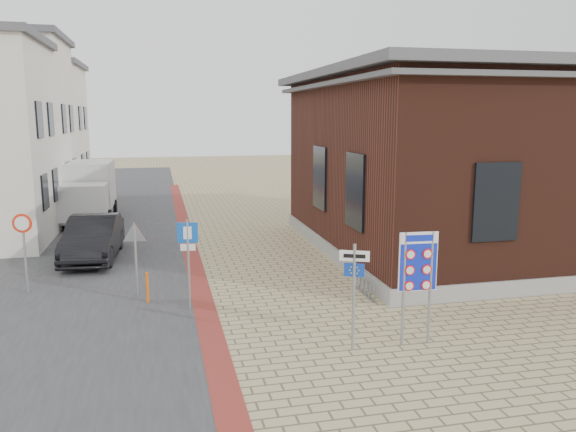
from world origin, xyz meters
name	(u,v)px	position (x,y,z in m)	size (l,w,h in m)	color
ground	(293,329)	(0.00, 0.00, 0.00)	(120.00, 120.00, 0.00)	tan
road_strip	(109,224)	(-5.50, 15.00, 0.01)	(7.00, 60.00, 0.02)	#38383A
curb_strip	(189,243)	(-2.00, 10.00, 0.01)	(0.60, 40.00, 0.02)	maroon
brick_building	(476,159)	(8.99, 7.00, 3.49)	(13.00, 13.00, 6.80)	gray
townhouse_far	(22,132)	(-10.99, 24.00, 4.17)	(7.40, 6.40, 8.30)	silver
bike_rack	(364,285)	(2.65, 2.20, 0.26)	(0.08, 1.80, 0.60)	slate
sedan	(93,238)	(-5.48, 8.28, 0.78)	(1.66, 4.75, 1.57)	black
box_truck	(88,191)	(-6.50, 16.28, 1.48)	(2.39, 5.50, 2.87)	slate
border_sign	(418,264)	(2.50, -1.50, 1.88)	(0.90, 0.11, 2.63)	gray
essen_sign	(354,281)	(1.00, -1.50, 1.61)	(0.62, 0.30, 2.43)	gray
parking_sign	(188,249)	(-2.39, 2.00, 1.68)	(0.54, 0.12, 2.46)	gray
yield_sign	(135,241)	(-3.80, 3.50, 1.63)	(0.77, 0.16, 2.16)	gray
speed_sign	(24,240)	(-6.95, 4.50, 1.60)	(0.56, 0.12, 2.38)	gray
bollard	(147,288)	(-3.50, 2.80, 0.44)	(0.08, 0.08, 0.89)	#ED5E0C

